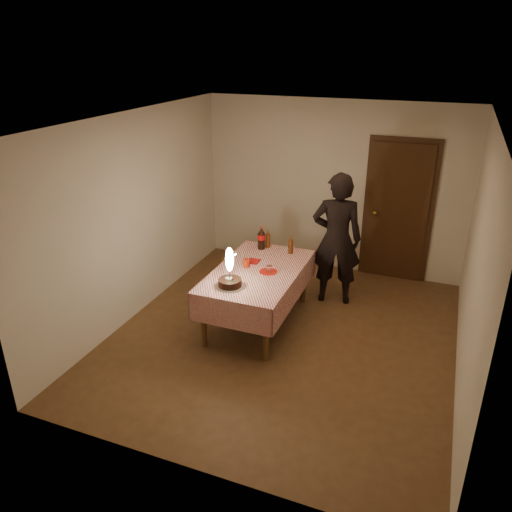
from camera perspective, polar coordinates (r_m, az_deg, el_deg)
name	(u,v)px	position (r m, az deg, el deg)	size (l,w,h in m)	color
ground	(283,336)	(6.24, 3.12, -9.11)	(4.00, 4.50, 0.01)	brown
room_shell	(291,207)	(5.59, 4.07, 5.66)	(4.04, 4.54, 2.62)	beige
dining_table	(257,277)	(6.22, 0.17, -2.44)	(1.02, 1.72, 0.74)	brown
birthday_cake	(230,277)	(5.73, -3.01, -2.36)	(0.34, 0.34, 0.48)	white
red_plate	(268,272)	(6.12, 1.41, -1.80)	(0.22, 0.22, 0.01)	red
red_cup	(246,263)	(6.24, -1.10, -0.82)	(0.08, 0.08, 0.10)	#B1270C
clear_cup	(269,269)	(6.09, 1.52, -1.52)	(0.07, 0.07, 0.09)	white
napkin_stack	(253,261)	(6.39, -0.34, -0.60)	(0.15, 0.15, 0.02)	#B11414
cola_bottle	(261,238)	(6.74, 0.62, 2.05)	(0.10, 0.10, 0.32)	black
amber_bottle_left	(268,239)	(6.81, 1.37, 1.94)	(0.06, 0.06, 0.26)	#572A0F
amber_bottle_right	(291,245)	(6.62, 3.99, 1.26)	(0.06, 0.06, 0.26)	#572A0F
photographer	(337,239)	(6.74, 9.19, 1.92)	(0.74, 0.56, 1.83)	black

